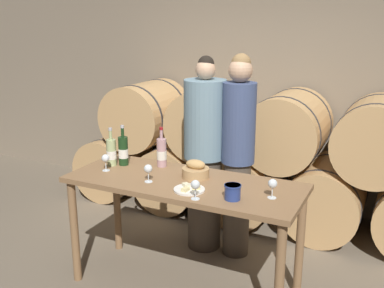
{
  "coord_description": "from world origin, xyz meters",
  "views": [
    {
      "loc": [
        1.44,
        -2.82,
        2.07
      ],
      "look_at": [
        0.0,
        0.14,
        1.15
      ],
      "focal_mm": 42.0,
      "sensor_mm": 36.0,
      "label": 1
    }
  ],
  "objects_px": {
    "wine_bottle_white": "(111,152)",
    "cheese_plate": "(189,189)",
    "person_left": "(205,155)",
    "wine_glass_far_left": "(105,159)",
    "person_right": "(238,154)",
    "wine_glass_center": "(195,185)",
    "wine_glass_left": "(148,169)",
    "blue_crock": "(233,191)",
    "tasting_table": "(184,195)",
    "wine_bottle_rose": "(162,153)",
    "bread_basket": "(196,171)",
    "wine_bottle_red": "(123,151)",
    "wine_glass_right": "(273,184)"
  },
  "relations": [
    {
      "from": "wine_bottle_red",
      "to": "wine_bottle_white",
      "type": "distance_m",
      "value": 0.1
    },
    {
      "from": "person_right",
      "to": "blue_crock",
      "type": "bearing_deg",
      "value": -72.06
    },
    {
      "from": "tasting_table",
      "to": "wine_glass_far_left",
      "type": "bearing_deg",
      "value": -174.27
    },
    {
      "from": "wine_glass_left",
      "to": "wine_glass_right",
      "type": "height_order",
      "value": "same"
    },
    {
      "from": "wine_bottle_white",
      "to": "cheese_plate",
      "type": "height_order",
      "value": "wine_bottle_white"
    },
    {
      "from": "wine_bottle_rose",
      "to": "wine_glass_far_left",
      "type": "distance_m",
      "value": 0.45
    },
    {
      "from": "wine_glass_far_left",
      "to": "wine_glass_center",
      "type": "height_order",
      "value": "same"
    },
    {
      "from": "wine_bottle_rose",
      "to": "wine_glass_right",
      "type": "distance_m",
      "value": 1.04
    },
    {
      "from": "person_left",
      "to": "bread_basket",
      "type": "xyz_separation_m",
      "value": [
        0.19,
        -0.58,
        0.06
      ]
    },
    {
      "from": "person_right",
      "to": "wine_glass_center",
      "type": "height_order",
      "value": "person_right"
    },
    {
      "from": "person_right",
      "to": "wine_glass_left",
      "type": "height_order",
      "value": "person_right"
    },
    {
      "from": "wine_glass_left",
      "to": "wine_glass_right",
      "type": "xyz_separation_m",
      "value": [
        0.92,
        0.1,
        0.0
      ]
    },
    {
      "from": "wine_bottle_rose",
      "to": "wine_glass_right",
      "type": "height_order",
      "value": "wine_bottle_rose"
    },
    {
      "from": "tasting_table",
      "to": "wine_glass_center",
      "type": "relative_size",
      "value": 13.2
    },
    {
      "from": "wine_bottle_white",
      "to": "bread_basket",
      "type": "relative_size",
      "value": 1.53
    },
    {
      "from": "wine_glass_right",
      "to": "wine_glass_left",
      "type": "bearing_deg",
      "value": -173.96
    },
    {
      "from": "person_left",
      "to": "wine_glass_far_left",
      "type": "xyz_separation_m",
      "value": [
        -0.52,
        -0.76,
        0.1
      ]
    },
    {
      "from": "person_right",
      "to": "wine_bottle_white",
      "type": "height_order",
      "value": "person_right"
    },
    {
      "from": "wine_glass_far_left",
      "to": "blue_crock",
      "type": "bearing_deg",
      "value": -5.78
    },
    {
      "from": "wine_bottle_red",
      "to": "wine_bottle_white",
      "type": "height_order",
      "value": "wine_bottle_red"
    },
    {
      "from": "blue_crock",
      "to": "bread_basket",
      "type": "relative_size",
      "value": 0.56
    },
    {
      "from": "wine_bottle_rose",
      "to": "wine_glass_left",
      "type": "bearing_deg",
      "value": -75.76
    },
    {
      "from": "blue_crock",
      "to": "cheese_plate",
      "type": "distance_m",
      "value": 0.34
    },
    {
      "from": "wine_glass_left",
      "to": "wine_glass_right",
      "type": "relative_size",
      "value": 1.0
    },
    {
      "from": "person_left",
      "to": "blue_crock",
      "type": "xyz_separation_m",
      "value": [
        0.6,
        -0.87,
        0.06
      ]
    },
    {
      "from": "wine_glass_left",
      "to": "blue_crock",
      "type": "bearing_deg",
      "value": -3.47
    },
    {
      "from": "person_left",
      "to": "blue_crock",
      "type": "distance_m",
      "value": 1.06
    },
    {
      "from": "tasting_table",
      "to": "wine_bottle_red",
      "type": "bearing_deg",
      "value": 168.86
    },
    {
      "from": "person_left",
      "to": "wine_bottle_white",
      "type": "bearing_deg",
      "value": -132.18
    },
    {
      "from": "person_right",
      "to": "wine_glass_center",
      "type": "distance_m",
      "value": 0.98
    },
    {
      "from": "person_right",
      "to": "wine_bottle_red",
      "type": "bearing_deg",
      "value": -144.58
    },
    {
      "from": "tasting_table",
      "to": "bread_basket",
      "type": "height_order",
      "value": "bread_basket"
    },
    {
      "from": "wine_bottle_red",
      "to": "wine_glass_right",
      "type": "bearing_deg",
      "value": -7.14
    },
    {
      "from": "wine_glass_far_left",
      "to": "wine_glass_right",
      "type": "height_order",
      "value": "same"
    },
    {
      "from": "tasting_table",
      "to": "blue_crock",
      "type": "relative_size",
      "value": 15.4
    },
    {
      "from": "wine_glass_far_left",
      "to": "wine_glass_left",
      "type": "distance_m",
      "value": 0.45
    },
    {
      "from": "cheese_plate",
      "to": "wine_glass_left",
      "type": "relative_size",
      "value": 1.64
    },
    {
      "from": "wine_bottle_rose",
      "to": "bread_basket",
      "type": "bearing_deg",
      "value": -18.02
    },
    {
      "from": "wine_bottle_rose",
      "to": "person_right",
      "type": "bearing_deg",
      "value": 43.3
    },
    {
      "from": "bread_basket",
      "to": "wine_glass_left",
      "type": "bearing_deg",
      "value": -137.82
    },
    {
      "from": "tasting_table",
      "to": "wine_bottle_rose",
      "type": "bearing_deg",
      "value": 144.55
    },
    {
      "from": "cheese_plate",
      "to": "blue_crock",
      "type": "bearing_deg",
      "value": -2.81
    },
    {
      "from": "bread_basket",
      "to": "wine_glass_far_left",
      "type": "xyz_separation_m",
      "value": [
        -0.71,
        -0.17,
        0.04
      ]
    },
    {
      "from": "person_left",
      "to": "wine_glass_far_left",
      "type": "distance_m",
      "value": 0.93
    },
    {
      "from": "wine_bottle_rose",
      "to": "wine_bottle_white",
      "type": "bearing_deg",
      "value": -157.75
    },
    {
      "from": "wine_glass_far_left",
      "to": "person_left",
      "type": "bearing_deg",
      "value": 55.25
    },
    {
      "from": "tasting_table",
      "to": "wine_glass_left",
      "type": "bearing_deg",
      "value": -148.26
    },
    {
      "from": "person_left",
      "to": "wine_glass_far_left",
      "type": "bearing_deg",
      "value": -124.75
    },
    {
      "from": "wine_bottle_red",
      "to": "bread_basket",
      "type": "relative_size",
      "value": 1.62
    },
    {
      "from": "wine_bottle_white",
      "to": "blue_crock",
      "type": "xyz_separation_m",
      "value": [
        1.16,
        -0.25,
        -0.05
      ]
    }
  ]
}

